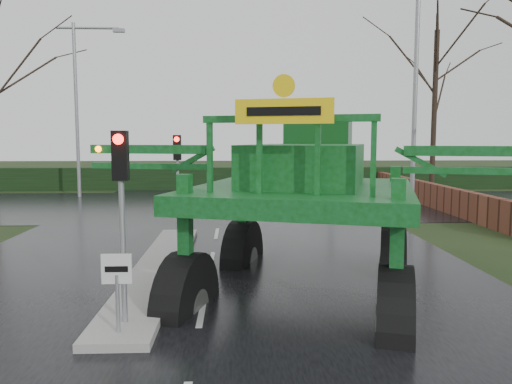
{
  "coord_description": "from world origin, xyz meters",
  "views": [
    {
      "loc": [
        0.66,
        -9.63,
        3.38
      ],
      "look_at": [
        1.21,
        3.38,
        2.0
      ],
      "focal_mm": 35.0,
      "sensor_mm": 36.0,
      "label": 1
    }
  ],
  "objects_px": {
    "traffic_signal_near": "(121,185)",
    "street_light_left_far": "(81,94)",
    "traffic_signal_mid": "(177,163)",
    "white_sedan": "(269,202)",
    "street_light_right": "(409,79)",
    "traffic_signal_far": "(332,153)",
    "crop_sprayer": "(190,174)",
    "keep_left_sign": "(117,280)"
  },
  "relations": [
    {
      "from": "traffic_signal_near",
      "to": "street_light_left_far",
      "type": "relative_size",
      "value": 0.35
    },
    {
      "from": "traffic_signal_mid",
      "to": "white_sedan",
      "type": "xyz_separation_m",
      "value": [
        3.8,
        9.4,
        -2.59
      ]
    },
    {
      "from": "street_light_right",
      "to": "street_light_left_far",
      "type": "relative_size",
      "value": 1.0
    },
    {
      "from": "traffic_signal_far",
      "to": "street_light_right",
      "type": "height_order",
      "value": "street_light_right"
    },
    {
      "from": "traffic_signal_mid",
      "to": "crop_sprayer",
      "type": "height_order",
      "value": "crop_sprayer"
    },
    {
      "from": "traffic_signal_mid",
      "to": "street_light_left_far",
      "type": "relative_size",
      "value": 0.35
    },
    {
      "from": "crop_sprayer",
      "to": "white_sedan",
      "type": "relative_size",
      "value": 2.27
    },
    {
      "from": "street_light_right",
      "to": "white_sedan",
      "type": "relative_size",
      "value": 2.33
    },
    {
      "from": "traffic_signal_mid",
      "to": "street_light_left_far",
      "type": "bearing_deg",
      "value": 118.86
    },
    {
      "from": "keep_left_sign",
      "to": "traffic_signal_near",
      "type": "height_order",
      "value": "traffic_signal_near"
    },
    {
      "from": "traffic_signal_mid",
      "to": "street_light_left_far",
      "type": "height_order",
      "value": "street_light_left_far"
    },
    {
      "from": "crop_sprayer",
      "to": "traffic_signal_near",
      "type": "bearing_deg",
      "value": -109.04
    },
    {
      "from": "traffic_signal_mid",
      "to": "crop_sprayer",
      "type": "xyz_separation_m",
      "value": [
        1.05,
        -7.07,
        0.08
      ]
    },
    {
      "from": "keep_left_sign",
      "to": "street_light_right",
      "type": "bearing_deg",
      "value": 54.88
    },
    {
      "from": "keep_left_sign",
      "to": "traffic_signal_mid",
      "type": "relative_size",
      "value": 0.38
    },
    {
      "from": "keep_left_sign",
      "to": "traffic_signal_far",
      "type": "xyz_separation_m",
      "value": [
        7.8,
        21.51,
        1.53
      ]
    },
    {
      "from": "street_light_left_far",
      "to": "white_sedan",
      "type": "distance_m",
      "value": 12.65
    },
    {
      "from": "traffic_signal_near",
      "to": "street_light_right",
      "type": "relative_size",
      "value": 0.35
    },
    {
      "from": "keep_left_sign",
      "to": "street_light_right",
      "type": "xyz_separation_m",
      "value": [
        9.49,
        13.5,
        4.93
      ]
    },
    {
      "from": "traffic_signal_mid",
      "to": "traffic_signal_far",
      "type": "height_order",
      "value": "same"
    },
    {
      "from": "traffic_signal_mid",
      "to": "keep_left_sign",
      "type": "bearing_deg",
      "value": -90.0
    },
    {
      "from": "street_light_left_far",
      "to": "white_sedan",
      "type": "relative_size",
      "value": 2.33
    },
    {
      "from": "traffic_signal_near",
      "to": "street_light_left_far",
      "type": "distance_m",
      "value": 22.37
    },
    {
      "from": "white_sedan",
      "to": "crop_sprayer",
      "type": "bearing_deg",
      "value": 159.67
    },
    {
      "from": "traffic_signal_far",
      "to": "street_light_left_far",
      "type": "relative_size",
      "value": 0.35
    },
    {
      "from": "traffic_signal_near",
      "to": "crop_sprayer",
      "type": "bearing_deg",
      "value": 53.73
    },
    {
      "from": "keep_left_sign",
      "to": "traffic_signal_far",
      "type": "relative_size",
      "value": 0.38
    },
    {
      "from": "traffic_signal_far",
      "to": "white_sedan",
      "type": "height_order",
      "value": "traffic_signal_far"
    },
    {
      "from": "street_light_left_far",
      "to": "crop_sprayer",
      "type": "distance_m",
      "value": 21.39
    },
    {
      "from": "keep_left_sign",
      "to": "traffic_signal_near",
      "type": "relative_size",
      "value": 0.38
    },
    {
      "from": "keep_left_sign",
      "to": "white_sedan",
      "type": "height_order",
      "value": "keep_left_sign"
    },
    {
      "from": "traffic_signal_mid",
      "to": "white_sedan",
      "type": "relative_size",
      "value": 0.82
    },
    {
      "from": "traffic_signal_far",
      "to": "street_light_right",
      "type": "relative_size",
      "value": 0.35
    },
    {
      "from": "keep_left_sign",
      "to": "street_light_left_far",
      "type": "relative_size",
      "value": 0.14
    },
    {
      "from": "street_light_left_far",
      "to": "crop_sprayer",
      "type": "height_order",
      "value": "street_light_left_far"
    },
    {
      "from": "traffic_signal_near",
      "to": "crop_sprayer",
      "type": "relative_size",
      "value": 0.36
    },
    {
      "from": "traffic_signal_far",
      "to": "crop_sprayer",
      "type": "relative_size",
      "value": 0.36
    },
    {
      "from": "traffic_signal_near",
      "to": "white_sedan",
      "type": "xyz_separation_m",
      "value": [
        3.8,
        17.9,
        -2.59
      ]
    },
    {
      "from": "street_light_right",
      "to": "traffic_signal_far",
      "type": "bearing_deg",
      "value": 101.95
    },
    {
      "from": "traffic_signal_far",
      "to": "crop_sprayer",
      "type": "distance_m",
      "value": 20.72
    },
    {
      "from": "traffic_signal_near",
      "to": "traffic_signal_far",
      "type": "xyz_separation_m",
      "value": [
        7.8,
        21.02,
        0.0
      ]
    },
    {
      "from": "traffic_signal_near",
      "to": "street_light_right",
      "type": "distance_m",
      "value": 16.46
    }
  ]
}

